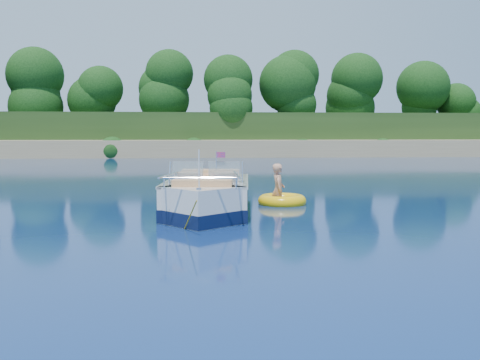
{
  "coord_description": "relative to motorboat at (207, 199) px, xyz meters",
  "views": [
    {
      "loc": [
        -0.66,
        -11.35,
        2.11
      ],
      "look_at": [
        0.54,
        2.91,
        0.85
      ],
      "focal_mm": 40.0,
      "sensor_mm": 36.0,
      "label": 1
    }
  ],
  "objects": [
    {
      "name": "ground",
      "position": [
        0.35,
        -2.51,
        -0.39
      ],
      "size": [
        160.0,
        160.0,
        0.0
      ],
      "primitive_type": "plane",
      "color": "#0B1C4D",
      "rests_on": "ground"
    },
    {
      "name": "tow_tube",
      "position": [
        2.27,
        1.76,
        -0.29
      ],
      "size": [
        1.84,
        1.84,
        0.38
      ],
      "rotation": [
        0.0,
        0.0,
        0.34
      ],
      "color": "yellow",
      "rests_on": "ground"
    },
    {
      "name": "boy",
      "position": [
        2.15,
        1.79,
        -0.39
      ],
      "size": [
        0.43,
        0.88,
        1.69
      ],
      "primitive_type": "imported",
      "rotation": [
        0.0,
        -0.17,
        1.52
      ],
      "color": "tan",
      "rests_on": "ground"
    },
    {
      "name": "shoreline",
      "position": [
        0.35,
        61.26,
        0.59
      ],
      "size": [
        170.0,
        59.0,
        6.0
      ],
      "color": "#9B835A",
      "rests_on": "ground"
    },
    {
      "name": "motorboat",
      "position": [
        0.0,
        0.0,
        0.0
      ],
      "size": [
        2.51,
        5.98,
        1.99
      ],
      "rotation": [
        0.0,
        0.0,
        -0.1
      ],
      "color": "silver",
      "rests_on": "ground"
    },
    {
      "name": "treeline",
      "position": [
        0.39,
        38.5,
        5.16
      ],
      "size": [
        150.0,
        7.12,
        8.19
      ],
      "color": "black",
      "rests_on": "ground"
    }
  ]
}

